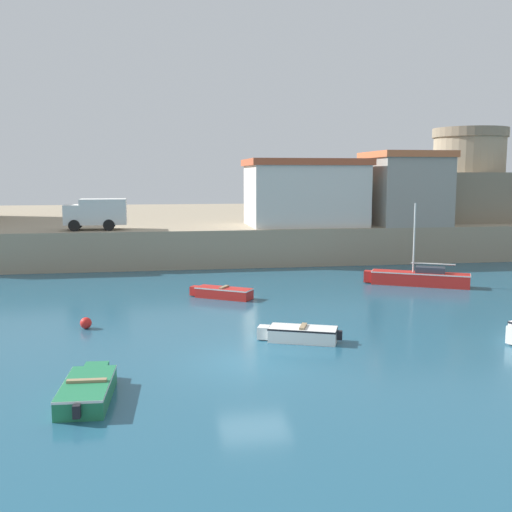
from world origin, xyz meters
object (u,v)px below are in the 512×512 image
Objects in this scene: dinghy_green_3 at (88,389)px; mooring_buoy at (86,323)px; dinghy_red_2 at (222,292)px; truck_on_quay at (96,213)px; sailboat_red_0 at (419,277)px; harbor_shed_near_wharf at (405,188)px; dinghy_white_4 at (301,334)px; fortress at (468,188)px; harbor_shed_far_end at (305,192)px.

mooring_buoy is (-1.02, 8.56, -0.07)m from dinghy_green_3.
dinghy_red_2 is 0.78× the size of truck_on_quay.
sailboat_red_0 is 0.88× the size of harbor_shed_near_wharf.
dinghy_white_4 is (-9.93, -10.77, -0.18)m from sailboat_red_0.
truck_on_quay is (-31.61, -5.83, -1.56)m from fortress.
harbor_shed_near_wharf is (-8.00, -4.82, 0.09)m from fortress.
sailboat_red_0 reaches higher than dinghy_red_2.
fortress is at bearing 47.54° from dinghy_green_3.
truck_on_quay is at bearing 94.71° from dinghy_green_3.
fortress is (23.92, 18.06, 5.20)m from dinghy_red_2.
harbor_shed_far_end is (13.44, 27.69, 4.99)m from dinghy_green_3.
dinghy_green_3 is 31.18m from harbor_shed_far_end.
mooring_buoy is at bearing 158.37° from dinghy_white_4.
dinghy_red_2 is at bearing -140.25° from harbor_shed_near_wharf.
dinghy_white_4 reaches higher than dinghy_red_2.
harbor_shed_near_wharf reaches higher than mooring_buoy.
harbor_shed_far_end is (5.74, 22.59, 4.99)m from dinghy_white_4.
fortress is 16.62m from harbor_shed_far_end.
harbor_shed_near_wharf reaches higher than truck_on_quay.
dinghy_green_3 is 7.85× the size of mooring_buoy.
truck_on_quay is at bearing 114.92° from dinghy_white_4.
dinghy_red_2 is 0.51× the size of harbor_shed_near_wharf.
sailboat_red_0 is 1.74× the size of dinghy_red_2.
sailboat_red_0 is 12.24m from dinghy_red_2.
fortress reaches higher than mooring_buoy.
mooring_buoy is (-8.72, 3.46, -0.07)m from dinghy_white_4.
fortress reaches higher than dinghy_green_3.
fortress reaches higher than harbor_shed_near_wharf.
harbor_shed_far_end is at bearing -164.37° from fortress.
dinghy_green_3 is 0.58× the size of harbor_shed_near_wharf.
harbor_shed_near_wharf is (22.46, 18.79, 5.36)m from mooring_buoy.
dinghy_white_4 is 0.29× the size of fortress.
dinghy_white_4 reaches higher than mooring_buoy.
mooring_buoy is at bearing -139.67° from dinghy_red_2.
truck_on_quay is at bearing 152.14° from sailboat_red_0.
dinghy_green_3 reaches higher than mooring_buoy.
mooring_buoy is 0.04× the size of fortress.
harbor_shed_far_end is (7.92, 13.58, 5.00)m from dinghy_red_2.
fortress reaches higher than sailboat_red_0.
truck_on_quay reaches higher than dinghy_green_3.
dinghy_red_2 is 16.49m from harbor_shed_far_end.
mooring_buoy is 0.07× the size of harbor_shed_near_wharf.
harbor_shed_near_wharf is 23.69m from truck_on_quay.
dinghy_red_2 is 9.27m from dinghy_white_4.
dinghy_red_2 is 0.37× the size of harbor_shed_far_end.
truck_on_quay is (-19.80, 10.47, 3.46)m from sailboat_red_0.
sailboat_red_0 is 1.52× the size of dinghy_green_3.
dinghy_white_4 is 0.76× the size of truck_on_quay.
truck_on_quay is at bearing -177.55° from harbor_shed_near_wharf.
harbor_shed_far_end is 2.09× the size of truck_on_quay.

